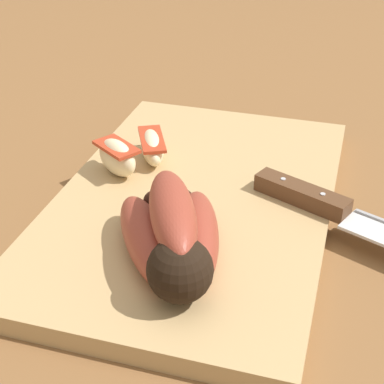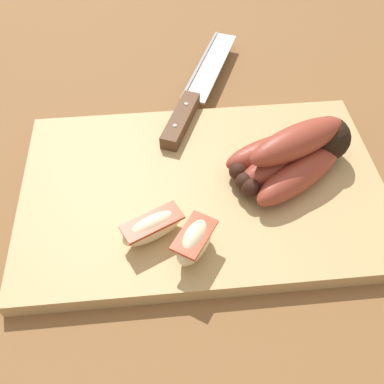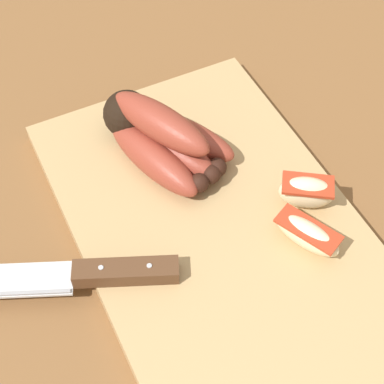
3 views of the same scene
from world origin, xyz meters
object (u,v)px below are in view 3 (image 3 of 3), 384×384
Objects in this scene: banana_bunch at (160,137)px; apple_wedge_middle at (307,234)px; apple_wedge_near at (306,192)px; chefs_knife at (75,276)px.

apple_wedge_middle is (-0.17, -0.08, -0.01)m from banana_bunch.
apple_wedge_near is 0.84× the size of apple_wedge_middle.
chefs_knife is at bearing 128.04° from banana_bunch.
banana_bunch is at bearing 39.08° from apple_wedge_near.
apple_wedge_middle is at bearing -105.81° from chefs_knife.
apple_wedge_middle is (-0.06, -0.22, 0.01)m from chefs_knife.
apple_wedge_middle is at bearing -154.86° from banana_bunch.
apple_wedge_middle is at bearing 149.10° from apple_wedge_near.
apple_wedge_near reaches higher than chefs_knife.
banana_bunch reaches higher than apple_wedge_near.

